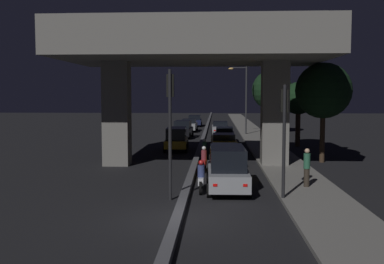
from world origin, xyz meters
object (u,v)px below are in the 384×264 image
object	(u,v)px
car_silver_lead	(227,168)
car_taxi_yellow_third	(223,143)
car_silver_fifth	(220,128)
car_black_second_oncoming	(183,129)
pedestrian_on_sidewalk	(307,167)
car_taxi_yellow_second	(225,156)
motorcycle_black_filtering_far	(205,149)
motorcycle_white_filtering_near	(201,178)
traffic_light_right_of_median	(284,122)
motorcycle_red_filtering_mid	(204,161)
car_silver_third_oncoming	(189,125)
car_taxi_yellow_lead_oncoming	(176,138)
traffic_light_left_of_median	(170,112)
car_dark_blue_fourth_oncoming	(195,121)
street_lamp	(244,95)
car_grey_fourth	(224,134)

from	to	relation	value
car_silver_lead	car_taxi_yellow_third	xyz separation A→B (m)	(0.02, 13.91, -0.26)
car_taxi_yellow_third	car_silver_fifth	xyz separation A→B (m)	(-0.15, 14.99, 0.02)
car_black_second_oncoming	pedestrian_on_sidewalk	xyz separation A→B (m)	(7.77, -25.69, 0.13)
car_taxi_yellow_second	motorcycle_black_filtering_far	distance (m)	4.92
pedestrian_on_sidewalk	car_taxi_yellow_second	bearing A→B (deg)	121.23
car_silver_lead	motorcycle_white_filtering_near	size ratio (longest dim) A/B	2.45
car_silver_fifth	motorcycle_black_filtering_far	world-z (taller)	car_silver_fifth
traffic_light_right_of_median	motorcycle_black_filtering_far	bearing A→B (deg)	105.50
motorcycle_white_filtering_near	pedestrian_on_sidewalk	distance (m)	5.00
car_silver_fifth	motorcycle_red_filtering_mid	distance (m)	23.77
traffic_light_right_of_median	car_silver_lead	xyz separation A→B (m)	(-2.28, 2.10, -2.28)
car_silver_third_oncoming	motorcycle_black_filtering_far	size ratio (longest dim) A/B	2.46
car_taxi_yellow_lead_oncoming	motorcycle_white_filtering_near	xyz separation A→B (m)	(2.54, -15.50, -0.37)
traffic_light_left_of_median	car_silver_fifth	bearing A→B (deg)	85.70
car_silver_third_oncoming	car_dark_blue_fourth_oncoming	bearing A→B (deg)	179.71
car_dark_blue_fourth_oncoming	pedestrian_on_sidewalk	world-z (taller)	pedestrian_on_sidewalk
car_taxi_yellow_lead_oncoming	pedestrian_on_sidewalk	bearing A→B (deg)	24.54
car_silver_lead	pedestrian_on_sidewalk	distance (m)	3.72
car_silver_fifth	motorcycle_white_filtering_near	bearing A→B (deg)	176.81
car_taxi_yellow_third	car_silver_lead	bearing A→B (deg)	178.31
motorcycle_white_filtering_near	pedestrian_on_sidewalk	size ratio (longest dim) A/B	1.09
car_silver_lead	motorcycle_red_filtering_mid	distance (m)	5.32
motorcycle_black_filtering_far	car_silver_third_oncoming	bearing A→B (deg)	6.87
street_lamp	car_taxi_yellow_second	distance (m)	23.70
car_grey_fourth	car_taxi_yellow_second	bearing A→B (deg)	-179.79
car_dark_blue_fourth_oncoming	car_silver_lead	bearing A→B (deg)	4.22
traffic_light_left_of_median	car_taxi_yellow_lead_oncoming	bearing A→B (deg)	94.31
car_silver_fifth	car_black_second_oncoming	bearing A→B (deg)	126.41
car_silver_lead	car_grey_fourth	bearing A→B (deg)	-2.06
street_lamp	pedestrian_on_sidewalk	world-z (taller)	street_lamp
car_silver_fifth	car_silver_third_oncoming	xyz separation A→B (m)	(-3.82, 5.69, -0.02)
car_dark_blue_fourth_oncoming	car_silver_fifth	bearing A→B (deg)	12.39
car_dark_blue_fourth_oncoming	car_taxi_yellow_second	bearing A→B (deg)	5.00
traffic_light_right_of_median	pedestrian_on_sidewalk	bearing A→B (deg)	57.96
traffic_light_right_of_median	pedestrian_on_sidewalk	distance (m)	3.52
car_taxi_yellow_second	car_silver_fifth	distance (m)	22.56
car_taxi_yellow_second	car_silver_third_oncoming	world-z (taller)	car_silver_third_oncoming
car_taxi_yellow_second	car_grey_fourth	size ratio (longest dim) A/B	1.10
car_taxi_yellow_third	car_silver_third_oncoming	world-z (taller)	car_silver_third_oncoming
traffic_light_left_of_median	car_black_second_oncoming	world-z (taller)	traffic_light_left_of_median
car_black_second_oncoming	car_dark_blue_fourth_oncoming	size ratio (longest dim) A/B	0.97
car_taxi_yellow_second	pedestrian_on_sidewalk	world-z (taller)	pedestrian_on_sidewalk
traffic_light_left_of_median	pedestrian_on_sidewalk	xyz separation A→B (m)	(6.18, 2.30, -2.66)
car_taxi_yellow_second	car_grey_fourth	world-z (taller)	car_taxi_yellow_second
street_lamp	car_black_second_oncoming	size ratio (longest dim) A/B	1.65
street_lamp	car_silver_fifth	xyz separation A→B (m)	(-2.61, -0.70, -3.74)
motorcycle_black_filtering_far	traffic_light_left_of_median	bearing A→B (deg)	175.87
traffic_light_left_of_median	car_black_second_oncoming	bearing A→B (deg)	93.26
traffic_light_left_of_median	car_taxi_yellow_third	distance (m)	16.47
street_lamp	motorcycle_white_filtering_near	xyz separation A→B (m)	(-3.70, -30.06, -3.93)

